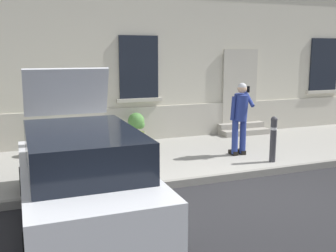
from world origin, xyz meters
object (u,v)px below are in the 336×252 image
Objects in this scene: person_on_phone at (240,114)px; planter_olive at (137,128)px; planter_cream at (50,137)px; hatchback_car_white at (82,174)px; bollard_near_person at (273,137)px.

person_on_phone is 2.04× the size of planter_olive.
planter_olive is at bearing 8.38° from planter_cream.
bollard_near_person is (4.51, 1.45, -0.09)m from hatchback_car_white.
planter_olive is at bearing 130.07° from bollard_near_person.
planter_cream and planter_olive have the same top height.
bollard_near_person is 1.22× the size of planter_cream.
person_on_phone reaches higher than bollard_near_person.
hatchback_car_white is 4.77m from planter_olive.
person_on_phone is 4.60m from planter_cream.
bollard_near_person is 3.67m from planter_olive.
planter_cream is at bearing 141.67° from person_on_phone.
hatchback_car_white is 4.74m from bollard_near_person.
hatchback_car_white is at bearing -116.82° from planter_olive.
hatchback_car_white reaches higher than planter_cream.
planter_olive is (-2.36, 2.81, -0.11)m from bollard_near_person.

